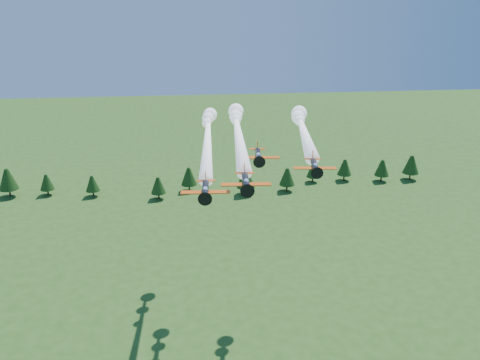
{
  "coord_description": "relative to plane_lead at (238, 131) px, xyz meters",
  "views": [
    {
      "loc": [
        -11.17,
        -84.39,
        76.95
      ],
      "look_at": [
        -2.78,
        0.0,
        45.35
      ],
      "focal_mm": 40.0,
      "sensor_mm": 36.0,
      "label": 1
    }
  ],
  "objects": [
    {
      "name": "plane_right",
      "position": [
        14.01,
        0.91,
        -0.07
      ],
      "size": [
        10.4,
        43.71,
        3.7
      ],
      "rotation": [
        0.0,
        0.0,
        -0.13
      ],
      "color": "black",
      "rests_on": "ground"
    },
    {
      "name": "plane_left",
      "position": [
        -5.95,
        10.67,
        -3.91
      ],
      "size": [
        9.1,
        61.84,
        3.7
      ],
      "rotation": [
        0.0,
        0.0,
        -0.05
      ],
      "color": "black",
      "rests_on": "ground"
    },
    {
      "name": "treeline",
      "position": [
        3.82,
        87.38,
        -41.4
      ],
      "size": [
        165.77,
        18.27,
        11.2
      ],
      "color": "#382314",
      "rests_on": "ground"
    },
    {
      "name": "plane_lead",
      "position": [
        0.0,
        0.0,
        0.0
      ],
      "size": [
        8.42,
        54.84,
        3.7
      ],
      "rotation": [
        0.0,
        0.0,
        -0.05
      ],
      "color": "black",
      "rests_on": "ground"
    },
    {
      "name": "plane_slot",
      "position": [
        2.29,
        -15.39,
        -0.5
      ],
      "size": [
        7.8,
        8.47,
        2.73
      ],
      "rotation": [
        0.0,
        0.0,
        -0.09
      ],
      "color": "black",
      "rests_on": "ground"
    }
  ]
}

